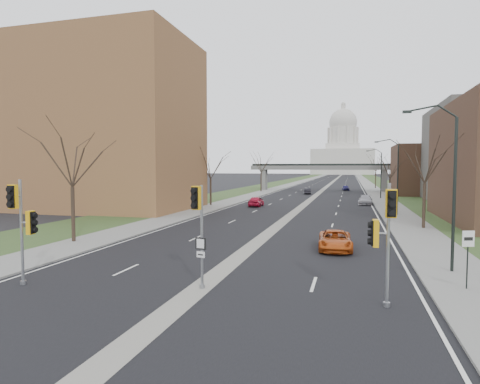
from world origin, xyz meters
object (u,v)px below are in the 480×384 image
at_px(car_right_near, 335,240).
at_px(car_right_far, 346,188).
at_px(car_right_mid, 365,200).
at_px(car_left_far, 308,191).
at_px(signal_pole_median, 199,217).
at_px(signal_pole_left, 22,217).
at_px(car_left_near, 256,201).
at_px(speed_limit_sign, 468,249).
at_px(signal_pole_right, 384,227).

bearing_deg(car_right_near, car_right_far, 86.65).
relative_size(car_right_mid, car_right_far, 1.25).
xyz_separation_m(car_left_far, car_right_far, (7.51, 15.70, 0.03)).
height_order(signal_pole_median, car_right_far, signal_pole_median).
distance_m(signal_pole_left, car_right_far, 85.76).
xyz_separation_m(signal_pole_left, car_right_near, (13.73, 12.40, -2.61)).
bearing_deg(car_right_near, car_left_near, 109.71).
xyz_separation_m(signal_pole_median, car_left_near, (-6.43, 38.89, -2.58)).
height_order(speed_limit_sign, car_right_far, speed_limit_sign).
distance_m(signal_pole_median, car_left_far, 67.44).
bearing_deg(car_left_far, car_right_near, 91.55).
xyz_separation_m(signal_pole_median, car_right_mid, (8.72, 45.93, -2.62)).
height_order(signal_pole_left, car_right_near, signal_pole_left).
height_order(car_left_far, car_right_near, car_right_near).
relative_size(speed_limit_sign, car_left_near, 0.61).
relative_size(signal_pole_median, signal_pole_right, 0.96).
relative_size(car_left_far, car_right_far, 0.99).
height_order(car_left_near, car_right_near, car_left_near).
bearing_deg(signal_pole_right, signal_pole_left, 179.89).
height_order(speed_limit_sign, car_left_far, speed_limit_sign).
relative_size(speed_limit_sign, car_right_mid, 0.56).
xyz_separation_m(signal_pole_right, car_right_mid, (0.89, 46.18, -2.54)).
xyz_separation_m(signal_pole_median, car_right_far, (5.44, 83.05, -2.67)).
distance_m(signal_pole_median, signal_pole_right, 7.84).
bearing_deg(car_right_mid, signal_pole_median, -96.50).
relative_size(signal_pole_right, car_left_near, 1.16).
bearing_deg(car_right_far, car_left_far, -121.17).
height_order(signal_pole_right, car_left_far, signal_pole_right).
distance_m(signal_pole_right, car_right_mid, 46.26).
height_order(signal_pole_left, car_left_near, signal_pole_left).
bearing_deg(speed_limit_sign, signal_pole_left, 173.02).
height_order(car_right_near, car_right_mid, car_right_mid).
bearing_deg(speed_limit_sign, signal_pole_right, -159.26).
relative_size(car_right_near, car_right_far, 1.24).
bearing_deg(car_left_near, car_right_far, -106.48).
xyz_separation_m(signal_pole_right, speed_limit_sign, (3.79, 3.28, -1.31)).
relative_size(car_right_near, car_right_mid, 0.99).
bearing_deg(signal_pole_right, car_right_mid, 83.98).
distance_m(signal_pole_left, car_left_far, 69.26).
distance_m(signal_pole_left, car_left_near, 40.60).
height_order(speed_limit_sign, car_left_near, speed_limit_sign).
xyz_separation_m(car_left_far, car_right_near, (7.67, -56.55, 0.03)).
bearing_deg(signal_pole_median, car_right_far, 96.82).
bearing_deg(car_right_near, speed_limit_sign, -55.72).
bearing_deg(signal_pole_left, car_right_near, 35.76).
bearing_deg(signal_pole_median, car_right_mid, 89.82).
xyz_separation_m(signal_pole_left, car_right_far, (13.58, 84.64, -2.62)).
relative_size(signal_pole_median, car_right_far, 1.26).
relative_size(car_left_near, car_left_far, 1.14).
bearing_deg(signal_pole_median, car_left_near, 109.96).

